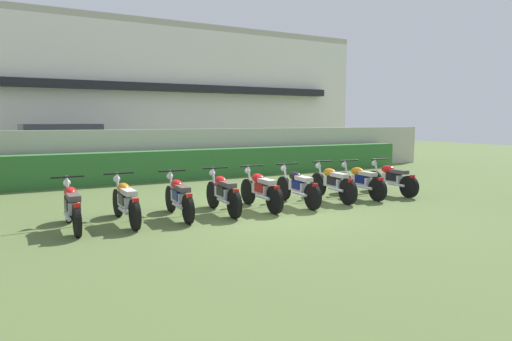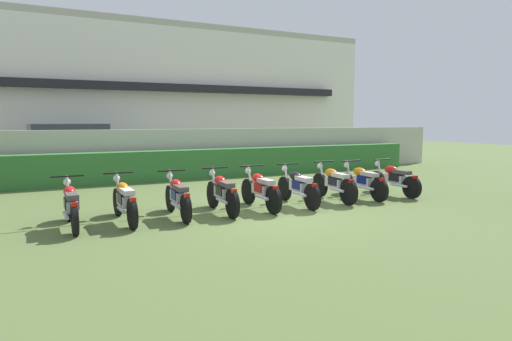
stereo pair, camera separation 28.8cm
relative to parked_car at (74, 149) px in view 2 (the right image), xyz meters
The scene contains 14 objects.
ground 10.39m from the parked_car, 70.36° to the right, with size 60.00×60.00×0.00m, color #566B38.
building 7.28m from the parked_car, 59.46° to the left, with size 24.64×6.50×6.82m.
compound_wall 4.52m from the parked_car, 39.77° to the right, with size 23.41×0.30×1.71m, color #BCB7A8.
hedge_row 5.02m from the parked_car, 45.95° to the right, with size 18.73×0.70×1.01m, color #337033.
parked_car is the anchor object (origin of this frame).
motorcycle_in_row_0 9.25m from the parked_car, 93.45° to the right, with size 0.60×1.84×0.95m.
motorcycle_in_row_1 9.19m from the parked_car, 87.36° to the right, with size 0.60×1.93×0.95m.
motorcycle_in_row_2 9.33m from the parked_car, 80.75° to the right, with size 0.60×1.85×0.95m.
motorcycle_in_row_3 9.57m from the parked_car, 74.94° to the right, with size 0.60×1.84×0.97m.
motorcycle_in_row_4 9.85m from the parked_car, 69.65° to the right, with size 0.60×1.86×0.97m.
motorcycle_in_row_5 10.24m from the parked_car, 64.38° to the right, with size 0.60×1.95×0.96m.
motorcycle_in_row_6 10.70m from the parked_car, 58.92° to the right, with size 0.60×1.89×0.97m.
motorcycle_in_row_7 11.19m from the parked_car, 54.74° to the right, with size 0.60×1.91×0.95m.
motorcycle_in_row_8 11.86m from the parked_car, 50.68° to the right, with size 0.60×1.86×0.95m.
Camera 2 is at (-4.37, -8.06, 2.01)m, focal length 29.93 mm.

